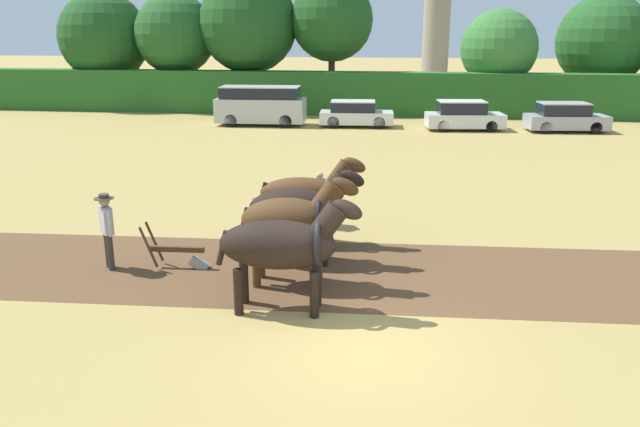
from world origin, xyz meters
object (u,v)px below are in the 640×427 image
tree_center (332,20)px  parked_car_center_left (464,116)px  tree_right (603,41)px  farmer_at_plow (107,225)px  tree_center_left (248,24)px  parked_car_center (565,118)px  draft_horse_trail_right (307,193)px  draft_horse_lead_right (292,220)px  tree_far_left (104,37)px  farmer_beside_team (320,195)px  draft_horse_lead_left (283,245)px  draft_horse_trail_left (300,209)px  tree_left (175,34)px  plow (182,255)px  parked_car_left (355,114)px  parked_van (261,105)px  tree_center_right (499,48)px

tree_center → parked_car_center_left: 12.28m
tree_right → farmer_at_plow: size_ratio=4.27×
tree_center_left → tree_center: 5.60m
parked_car_center → draft_horse_trail_right: bearing=-124.1°
tree_center → draft_horse_lead_right: tree_center is taller
tree_far_left → farmer_beside_team: (18.77, -25.87, -3.94)m
tree_center_left → draft_horse_lead_left: 32.79m
draft_horse_lead_right → draft_horse_trail_left: bearing=89.9°
draft_horse_trail_left → parked_car_center: draft_horse_trail_left is taller
tree_left → plow: (10.84, -29.33, -4.69)m
tree_right → parked_car_left: (-15.39, -8.92, -3.88)m
tree_left → draft_horse_lead_right: 32.98m
tree_center → draft_horse_lead_left: size_ratio=2.99×
tree_center_left → parked_van: tree_center_left is taller
tree_center_left → plow: size_ratio=5.78×
draft_horse_lead_left → draft_horse_trail_right: (-0.20, 4.07, -0.04)m
parked_van → parked_car_center: parked_van is taller
tree_far_left → tree_right: size_ratio=1.04×
farmer_at_plow → draft_horse_trail_left: bearing=-25.7°
plow → farmer_beside_team: 4.58m
tree_center → parked_van: 9.33m
plow → parked_car_left: 22.62m
tree_far_left → tree_left: tree_far_left is taller
plow → parked_car_center_left: (8.06, 22.14, 0.44)m
tree_right → farmer_beside_team: size_ratio=4.95×
tree_center_left → parked_car_center_left: size_ratio=2.06×
parked_car_center → farmer_at_plow: bearing=-129.5°
tree_center_left → draft_horse_trail_left: (8.37, -28.66, -4.39)m
draft_horse_lead_right → farmer_beside_team: (-0.01, 4.21, -0.55)m
farmer_at_plow → parked_car_left: size_ratio=0.42×
tree_center_right → tree_right: (6.83, 1.92, 0.42)m
draft_horse_trail_right → draft_horse_lead_left: bearing=-90.2°
parked_car_left → draft_horse_lead_right: bearing=-92.5°
draft_horse_lead_left → parked_van: (-6.12, 24.23, -0.21)m
parked_van → parked_car_left: parked_van is taller
tree_right → farmer_at_plow: bearing=-121.0°
tree_center_right → parked_car_left: size_ratio=1.56×
tree_right → parked_car_center_left: (-9.41, -9.30, -3.83)m
tree_center → tree_center_right: tree_center is taller
plow → tree_center_right: bearing=67.2°
parked_car_center_left → plow: bearing=-116.8°
tree_left → draft_horse_trail_left: tree_left is taller
tree_center_right → tree_left: bearing=-179.5°
tree_far_left → farmer_at_plow: tree_far_left is taller
tree_right → parked_van: size_ratio=1.48×
tree_center_left → draft_horse_lead_left: (8.51, -31.37, -4.34)m
farmer_at_plow → draft_horse_lead_right: bearing=-43.6°
tree_far_left → parked_car_left: tree_far_left is taller
farmer_beside_team → parked_van: parked_van is taller
draft_horse_lead_left → parked_car_left: (-0.68, 24.42, -0.64)m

